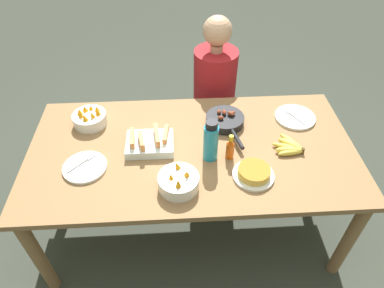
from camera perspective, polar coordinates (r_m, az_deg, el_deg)
The scene contains 13 objects.
ground_plane at distance 2.48m, azimuth 0.00°, elevation -12.59°, with size 14.00×14.00×0.00m, color #383D33.
dining_table at distance 1.99m, azimuth 0.00°, elevation -2.34°, with size 1.84×0.94×0.71m.
banana_bunch at distance 1.98m, azimuth 16.09°, elevation -0.52°, with size 0.18×0.19×0.04m.
melon_tray at distance 1.93m, azimuth -7.05°, elevation 0.22°, with size 0.26×0.20×0.10m.
skillet at distance 2.08m, azimuth 5.56°, elevation 3.98°, with size 0.23×0.38×0.08m.
frittata_plate_center at distance 1.79m, azimuth 10.24°, elevation -4.80°, with size 0.22×0.22×0.06m.
empty_plate_near_front at distance 2.22m, azimuth 16.79°, elevation 4.30°, with size 0.25×0.25×0.02m.
empty_plate_far_left at distance 1.90m, azimuth -17.42°, elevation -3.70°, with size 0.23×0.23×0.02m.
fruit_bowl_mango at distance 2.15m, azimuth -16.68°, elevation 4.15°, with size 0.20×0.20×0.12m.
fruit_bowl_citrus at distance 1.71m, azimuth -2.25°, elevation -6.29°, with size 0.20×0.20×0.12m.
water_bottle at distance 1.80m, azimuth 3.15°, elevation 0.45°, with size 0.08×0.08×0.25m.
hot_sauce_bottle at distance 1.84m, azimuth 6.37°, elevation -0.67°, with size 0.04×0.04×0.16m.
person_figure at distance 2.62m, azimuth 3.62°, elevation 6.60°, with size 0.34×0.34×1.17m.
Camera 1 is at (-0.08, -1.39, 2.05)m, focal length 32.00 mm.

